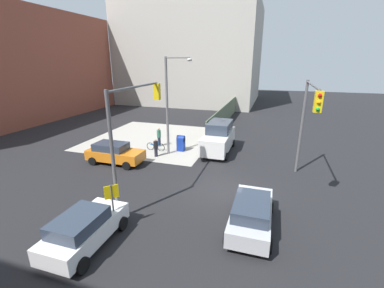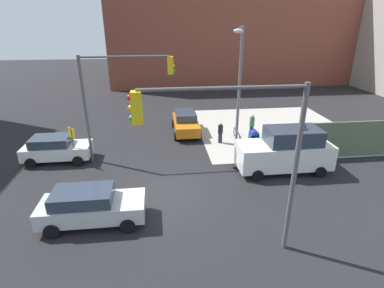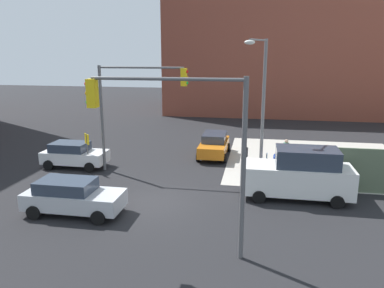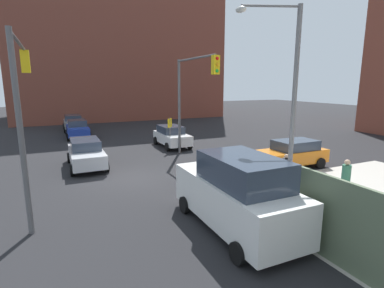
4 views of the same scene
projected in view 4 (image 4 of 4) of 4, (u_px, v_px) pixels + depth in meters
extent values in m
plane|color=black|center=(133.00, 178.00, 15.77)|extent=(120.00, 120.00, 0.00)
cube|color=brown|center=(115.00, 40.00, 44.34)|extent=(16.00, 28.00, 22.55)
cylinder|color=#59595B|center=(179.00, 107.00, 20.98)|extent=(0.18, 0.18, 6.50)
cylinder|color=#59595B|center=(195.00, 58.00, 18.07)|extent=(5.13, 0.12, 0.12)
cube|color=yellow|center=(216.00, 65.00, 15.89)|extent=(0.32, 0.36, 1.00)
sphere|color=red|center=(217.00, 58.00, 15.67)|extent=(0.18, 0.18, 0.18)
sphere|color=orange|center=(217.00, 65.00, 15.73)|extent=(0.18, 0.18, 0.18)
sphere|color=green|center=(217.00, 71.00, 15.79)|extent=(0.18, 0.18, 0.18)
cylinder|color=#59595B|center=(21.00, 137.00, 9.27)|extent=(0.18, 0.18, 6.50)
cylinder|color=#59595B|center=(18.00, 42.00, 11.03)|extent=(5.32, 0.12, 0.12)
cube|color=yellow|center=(25.00, 62.00, 13.50)|extent=(0.32, 0.36, 1.00)
sphere|color=red|center=(25.00, 54.00, 13.60)|extent=(0.18, 0.18, 0.18)
sphere|color=orange|center=(26.00, 62.00, 13.66)|extent=(0.18, 0.18, 0.18)
sphere|color=green|center=(26.00, 69.00, 13.72)|extent=(0.18, 0.18, 0.18)
cylinder|color=slate|center=(294.00, 104.00, 12.72)|extent=(0.20, 0.20, 8.00)
cylinder|color=slate|center=(271.00, 6.00, 11.88)|extent=(0.96, 2.27, 0.10)
ellipsoid|color=silver|center=(241.00, 9.00, 11.84)|extent=(0.56, 0.36, 0.24)
cylinder|color=#4C4C4C|center=(170.00, 134.00, 22.02)|extent=(0.08, 0.08, 2.40)
cube|color=yellow|center=(170.00, 123.00, 21.86)|extent=(0.48, 0.48, 0.64)
cube|color=navy|center=(291.00, 191.00, 12.18)|extent=(0.56, 0.64, 1.15)
cylinder|color=navy|center=(292.00, 178.00, 12.07)|extent=(0.56, 0.64, 0.56)
cube|color=white|center=(172.00, 138.00, 23.44)|extent=(4.06, 1.80, 0.75)
cube|color=#2D3847|center=(171.00, 129.00, 23.60)|extent=(2.27, 1.58, 0.55)
cylinder|color=black|center=(190.00, 145.00, 22.65)|extent=(0.64, 0.22, 0.64)
cylinder|color=black|center=(167.00, 147.00, 21.91)|extent=(0.64, 0.22, 0.64)
cylinder|color=black|center=(176.00, 139.00, 25.11)|extent=(0.64, 0.22, 0.64)
cylinder|color=black|center=(156.00, 141.00, 24.37)|extent=(0.64, 0.22, 0.64)
cube|color=#B7BABF|center=(86.00, 156.00, 17.67)|extent=(4.48, 1.80, 0.75)
cube|color=#2D3847|center=(85.00, 144.00, 17.86)|extent=(2.51, 1.58, 0.55)
cylinder|color=black|center=(107.00, 166.00, 16.75)|extent=(0.64, 0.22, 0.64)
cylinder|color=black|center=(72.00, 170.00, 16.02)|extent=(0.64, 0.22, 0.64)
cylinder|color=black|center=(99.00, 155.00, 19.47)|extent=(0.64, 0.22, 0.64)
cylinder|color=black|center=(69.00, 158.00, 18.73)|extent=(0.64, 0.22, 0.64)
cube|color=#1E389E|center=(78.00, 130.00, 27.29)|extent=(3.89, 1.80, 0.75)
cube|color=#2D3847|center=(77.00, 123.00, 27.44)|extent=(2.18, 1.58, 0.55)
cylinder|color=black|center=(90.00, 136.00, 26.55)|extent=(0.64, 0.22, 0.64)
cylinder|color=black|center=(68.00, 137.00, 25.81)|extent=(0.64, 0.22, 0.64)
cylinder|color=black|center=(87.00, 132.00, 28.91)|extent=(0.64, 0.22, 0.64)
cylinder|color=black|center=(67.00, 133.00, 28.17)|extent=(0.64, 0.22, 0.64)
cube|color=orange|center=(290.00, 156.00, 17.56)|extent=(1.80, 4.38, 0.75)
cube|color=#2D3847|center=(295.00, 145.00, 17.57)|extent=(1.58, 2.45, 0.55)
cylinder|color=black|center=(280.00, 169.00, 16.22)|extent=(0.22, 0.64, 0.64)
cylinder|color=black|center=(260.00, 161.00, 17.82)|extent=(0.22, 0.64, 0.64)
cylinder|color=black|center=(320.00, 163.00, 17.44)|extent=(0.22, 0.64, 0.64)
cylinder|color=black|center=(298.00, 156.00, 19.04)|extent=(0.22, 0.64, 0.64)
cube|color=slate|center=(73.00, 124.00, 31.59)|extent=(4.33, 1.80, 0.75)
cube|color=#2D3847|center=(73.00, 118.00, 31.77)|extent=(2.42, 1.58, 0.55)
cylinder|color=black|center=(84.00, 129.00, 30.73)|extent=(0.64, 0.22, 0.64)
cylinder|color=black|center=(65.00, 130.00, 29.99)|extent=(0.64, 0.22, 0.64)
cylinder|color=black|center=(81.00, 125.00, 33.35)|extent=(0.64, 0.22, 0.64)
cylinder|color=black|center=(64.00, 126.00, 32.61)|extent=(0.64, 0.22, 0.64)
cube|color=white|center=(235.00, 200.00, 10.10)|extent=(5.40, 2.10, 1.40)
cube|color=#2D3847|center=(243.00, 170.00, 9.48)|extent=(3.02, 1.85, 0.90)
cylinder|color=black|center=(185.00, 205.00, 11.44)|extent=(0.64, 0.22, 0.64)
cylinder|color=black|center=(232.00, 196.00, 12.30)|extent=(0.64, 0.22, 0.64)
cylinder|color=black|center=(238.00, 253.00, 8.17)|extent=(0.64, 0.22, 0.64)
cylinder|color=black|center=(297.00, 237.00, 9.03)|extent=(0.64, 0.22, 0.64)
cylinder|color=black|center=(286.00, 164.00, 14.48)|extent=(0.36, 0.36, 0.59)
sphere|color=tan|center=(286.00, 156.00, 14.41)|extent=(0.20, 0.20, 0.20)
cylinder|color=#1E1E2D|center=(285.00, 177.00, 14.62)|extent=(0.28, 0.28, 0.75)
cylinder|color=#2D664C|center=(346.00, 173.00, 12.51)|extent=(0.36, 0.36, 0.68)
sphere|color=tan|center=(347.00, 162.00, 12.42)|extent=(0.23, 0.23, 0.23)
cylinder|color=#1E1E2D|center=(344.00, 190.00, 12.66)|extent=(0.28, 0.28, 0.86)
torus|color=black|center=(327.00, 183.00, 13.88)|extent=(0.05, 0.71, 0.71)
torus|color=black|center=(310.00, 186.00, 13.45)|extent=(0.05, 0.71, 0.71)
cube|color=#1E5999|center=(319.00, 181.00, 13.63)|extent=(0.04, 1.04, 0.08)
cylinder|color=#1E5999|center=(315.00, 177.00, 13.47)|extent=(0.04, 0.04, 0.40)
torus|color=black|center=(189.00, 142.00, 23.75)|extent=(0.71, 0.05, 0.71)
torus|color=black|center=(183.00, 140.00, 24.68)|extent=(0.71, 0.05, 0.71)
cube|color=maroon|center=(186.00, 139.00, 24.18)|extent=(1.04, 0.04, 0.08)
cylinder|color=maroon|center=(184.00, 135.00, 24.38)|extent=(0.04, 0.04, 0.40)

